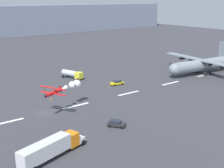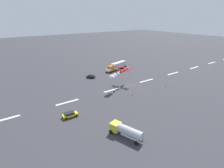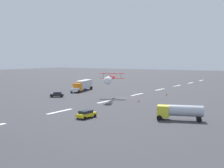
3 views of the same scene
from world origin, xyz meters
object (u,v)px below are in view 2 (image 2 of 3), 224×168
(followme_car_yellow, at_px, (91,76))
(semi_truck_orange, at_px, (117,66))
(traffic_cone_far, at_px, (133,94))
(traffic_cone_near, at_px, (166,85))
(stunt_biplane_red, at_px, (117,75))
(airport_staff_sedan, at_px, (70,114))
(fuel_tanker_truck, at_px, (126,130))

(followme_car_yellow, bearing_deg, semi_truck_orange, -167.24)
(followme_car_yellow, xyz_separation_m, traffic_cone_far, (-2.87, 26.06, -0.44))
(followme_car_yellow, xyz_separation_m, traffic_cone_near, (-20.23, 26.99, -0.44))
(stunt_biplane_red, height_order, followme_car_yellow, stunt_biplane_red)
(semi_truck_orange, xyz_separation_m, traffic_cone_near, (-2.01, 31.11, -1.75))
(semi_truck_orange, distance_m, airport_staff_sedan, 50.66)
(fuel_tanker_truck, height_order, airport_staff_sedan, fuel_tanker_truck)
(airport_staff_sedan, relative_size, traffic_cone_far, 5.99)
(fuel_tanker_truck, distance_m, airport_staff_sedan, 17.82)
(semi_truck_orange, relative_size, followme_car_yellow, 3.41)
(semi_truck_orange, bearing_deg, airport_staff_sedan, 37.93)
(stunt_biplane_red, bearing_deg, semi_truck_orange, -126.91)
(fuel_tanker_truck, distance_m, traffic_cone_far, 24.32)
(stunt_biplane_red, xyz_separation_m, traffic_cone_far, (-0.74, 8.77, -5.45))
(followme_car_yellow, height_order, airport_staff_sedan, same)
(stunt_biplane_red, bearing_deg, followme_car_yellow, -82.97)
(traffic_cone_near, bearing_deg, stunt_biplane_red, -28.18)
(airport_staff_sedan, bearing_deg, fuel_tanker_truck, 114.53)
(fuel_tanker_truck, xyz_separation_m, traffic_cone_near, (-34.57, -16.20, -1.36))
(stunt_biplane_red, distance_m, followme_car_yellow, 18.13)
(stunt_biplane_red, relative_size, traffic_cone_near, 18.23)
(airport_staff_sedan, bearing_deg, followme_car_yellow, -128.82)
(stunt_biplane_red, height_order, airport_staff_sedan, stunt_biplane_red)
(fuel_tanker_truck, xyz_separation_m, airport_staff_sedan, (7.39, -16.19, -0.92))
(airport_staff_sedan, distance_m, traffic_cone_far, 24.62)
(stunt_biplane_red, height_order, traffic_cone_far, stunt_biplane_red)
(stunt_biplane_red, height_order, traffic_cone_near, stunt_biplane_red)
(traffic_cone_near, distance_m, traffic_cone_far, 17.39)
(followme_car_yellow, bearing_deg, traffic_cone_far, 96.28)
(fuel_tanker_truck, distance_m, followme_car_yellow, 45.52)
(fuel_tanker_truck, height_order, followme_car_yellow, fuel_tanker_truck)
(airport_staff_sedan, xyz_separation_m, traffic_cone_near, (-41.96, -0.01, -0.44))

